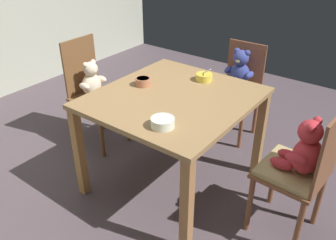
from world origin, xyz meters
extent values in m
cube|color=#51444A|center=(0.00, 0.00, -0.02)|extent=(5.20, 5.20, 0.04)
cube|color=olive|center=(0.00, 0.00, 0.74)|extent=(1.10, 1.02, 0.03)
cube|color=#99693F|center=(-0.51, -0.47, 0.36)|extent=(0.06, 0.06, 0.72)
cube|color=#986D41|center=(0.51, -0.47, 0.36)|extent=(0.06, 0.06, 0.72)
cube|color=#A5743E|center=(-0.51, 0.47, 0.36)|extent=(0.06, 0.06, 0.72)
cube|color=#A16D49|center=(0.51, 0.47, 0.36)|extent=(0.06, 0.06, 0.72)
cube|color=brown|center=(0.07, 0.87, 0.45)|extent=(0.38, 0.41, 0.02)
cube|color=brown|center=(0.07, 1.06, 0.71)|extent=(0.35, 0.02, 0.49)
cylinder|color=brown|center=(-0.09, 0.69, 0.22)|extent=(0.04, 0.04, 0.44)
cylinder|color=brown|center=(0.23, 0.69, 0.22)|extent=(0.04, 0.04, 0.44)
cylinder|color=brown|center=(-0.10, 1.04, 0.22)|extent=(0.04, 0.04, 0.44)
cylinder|color=brown|center=(0.23, 1.04, 0.22)|extent=(0.04, 0.04, 0.44)
ellipsoid|color=beige|center=(0.07, 0.94, 0.57)|extent=(0.18, 0.15, 0.20)
ellipsoid|color=beige|center=(0.07, 0.89, 0.56)|extent=(0.10, 0.05, 0.12)
sphere|color=beige|center=(0.07, 0.93, 0.71)|extent=(0.13, 0.13, 0.13)
ellipsoid|color=beige|center=(0.07, 0.88, 0.71)|extent=(0.05, 0.04, 0.04)
sphere|color=beige|center=(0.02, 0.94, 0.76)|extent=(0.05, 0.05, 0.05)
sphere|color=beige|center=(0.11, 0.94, 0.76)|extent=(0.05, 0.05, 0.05)
ellipsoid|color=beige|center=(-0.03, 0.92, 0.59)|extent=(0.06, 0.12, 0.06)
ellipsoid|color=beige|center=(0.17, 0.92, 0.59)|extent=(0.06, 0.12, 0.06)
ellipsoid|color=beige|center=(0.02, 0.83, 0.50)|extent=(0.06, 0.13, 0.06)
ellipsoid|color=beige|center=(0.12, 0.83, 0.50)|extent=(0.06, 0.13, 0.06)
cube|color=brown|center=(0.05, -0.87, 0.45)|extent=(0.43, 0.41, 0.02)
cube|color=brown|center=(0.04, -1.05, 0.70)|extent=(0.37, 0.04, 0.48)
cylinder|color=brown|center=(0.24, -0.71, 0.22)|extent=(0.04, 0.04, 0.44)
cylinder|color=brown|center=(-0.11, -0.69, 0.22)|extent=(0.04, 0.04, 0.44)
cylinder|color=brown|center=(0.22, -1.04, 0.22)|extent=(0.04, 0.04, 0.44)
cylinder|color=brown|center=(-0.13, -1.02, 0.22)|extent=(0.04, 0.04, 0.44)
cube|color=tan|center=(0.05, -0.87, 0.48)|extent=(0.39, 0.38, 0.04)
ellipsoid|color=#B32C35|center=(0.05, -0.93, 0.61)|extent=(0.21, 0.18, 0.23)
ellipsoid|color=#DBB193|center=(0.05, -0.88, 0.60)|extent=(0.11, 0.07, 0.14)
sphere|color=#B32C35|center=(0.05, -0.92, 0.78)|extent=(0.14, 0.14, 0.14)
ellipsoid|color=#DBB193|center=(0.05, -0.87, 0.77)|extent=(0.06, 0.05, 0.04)
sphere|color=#B32C35|center=(0.10, -0.94, 0.83)|extent=(0.05, 0.05, 0.05)
sphere|color=#B32C35|center=(0.00, -0.93, 0.83)|extent=(0.05, 0.05, 0.05)
ellipsoid|color=#B32C35|center=(0.16, -0.91, 0.64)|extent=(0.07, 0.13, 0.06)
ellipsoid|color=#B32C35|center=(-0.06, -0.90, 0.64)|extent=(0.07, 0.13, 0.06)
ellipsoid|color=#B32C35|center=(0.11, -0.82, 0.53)|extent=(0.08, 0.15, 0.07)
ellipsoid|color=#B32C35|center=(0.00, -0.81, 0.53)|extent=(0.08, 0.15, 0.07)
cube|color=brown|center=(0.91, -0.03, 0.45)|extent=(0.38, 0.40, 0.02)
cube|color=brown|center=(1.08, -0.03, 0.67)|extent=(0.02, 0.36, 0.41)
cylinder|color=brown|center=(0.75, 0.13, 0.22)|extent=(0.04, 0.04, 0.44)
cylinder|color=brown|center=(0.75, -0.20, 0.22)|extent=(0.04, 0.04, 0.44)
cylinder|color=brown|center=(1.06, 0.13, 0.22)|extent=(0.04, 0.04, 0.44)
cylinder|color=brown|center=(1.07, -0.20, 0.22)|extent=(0.04, 0.04, 0.44)
cube|color=tan|center=(0.91, -0.03, 0.48)|extent=(0.35, 0.36, 0.04)
ellipsoid|color=#353E86|center=(0.97, -0.03, 0.61)|extent=(0.16, 0.19, 0.21)
ellipsoid|color=beige|center=(0.92, -0.03, 0.59)|extent=(0.06, 0.10, 0.13)
sphere|color=#353E86|center=(0.96, -0.03, 0.76)|extent=(0.14, 0.14, 0.14)
ellipsoid|color=beige|center=(0.91, -0.03, 0.75)|extent=(0.05, 0.06, 0.04)
sphere|color=#353E86|center=(0.97, 0.02, 0.82)|extent=(0.05, 0.05, 0.05)
sphere|color=#353E86|center=(0.97, -0.08, 0.82)|extent=(0.05, 0.05, 0.05)
ellipsoid|color=#353E86|center=(0.95, 0.07, 0.63)|extent=(0.12, 0.06, 0.06)
ellipsoid|color=#353E86|center=(0.95, -0.14, 0.63)|extent=(0.12, 0.06, 0.06)
ellipsoid|color=#353E86|center=(0.86, 0.02, 0.53)|extent=(0.14, 0.07, 0.06)
ellipsoid|color=#353E86|center=(0.86, -0.08, 0.53)|extent=(0.14, 0.07, 0.06)
cylinder|color=#B16C4D|center=(0.01, 0.29, 0.78)|extent=(0.11, 0.11, 0.06)
cylinder|color=#B16C4D|center=(0.01, 0.29, 0.76)|extent=(0.06, 0.06, 0.01)
cylinder|color=beige|center=(0.01, 0.29, 0.81)|extent=(0.09, 0.09, 0.01)
cylinder|color=yellow|center=(0.36, -0.03, 0.78)|extent=(0.13, 0.13, 0.05)
cylinder|color=yellow|center=(0.36, -0.03, 0.76)|extent=(0.07, 0.07, 0.01)
cylinder|color=beige|center=(0.36, -0.03, 0.80)|extent=(0.10, 0.10, 0.01)
cylinder|color=#BCBCC1|center=(0.35, -0.05, 0.84)|extent=(0.04, 0.08, 0.06)
ellipsoid|color=#BCBCC1|center=(0.36, -0.02, 0.80)|extent=(0.03, 0.04, 0.01)
cylinder|color=white|center=(-0.38, -0.19, 0.78)|extent=(0.14, 0.14, 0.06)
cylinder|color=white|center=(-0.38, -0.19, 0.76)|extent=(0.08, 0.08, 0.01)
cylinder|color=beige|center=(-0.38, -0.19, 0.81)|extent=(0.12, 0.12, 0.01)
camera|label=1|loc=(-1.79, -1.30, 1.82)|focal=37.63mm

